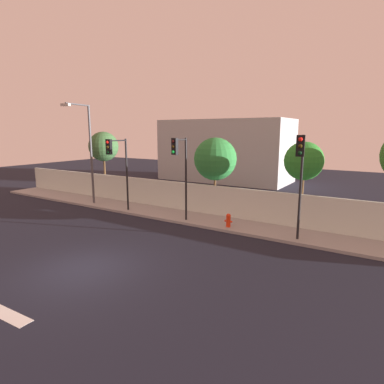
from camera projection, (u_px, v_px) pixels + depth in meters
ground_plane at (84, 269)px, 12.28m from camera, size 80.00×80.00×0.00m
sidewalk at (196, 219)px, 19.08m from camera, size 36.00×2.40×0.15m
perimeter_wall at (206, 199)px, 19.97m from camera, size 36.00×0.18×1.80m
traffic_light_left at (301, 166)px, 14.08m from camera, size 0.41×1.45×4.91m
traffic_light_center at (180, 161)px, 17.65m from camera, size 0.38×1.15×4.71m
traffic_light_right at (117, 159)px, 19.67m from camera, size 0.37×1.82×4.61m
street_lamp_curbside at (88, 146)px, 21.98m from camera, size 0.85×2.41×6.83m
fire_hydrant at (228, 220)px, 17.15m from camera, size 0.44×0.26×0.73m
roadside_tree_leftmost at (104, 147)px, 26.19m from camera, size 2.41×2.41×5.20m
roadside_tree_midleft at (215, 159)px, 20.86m from camera, size 2.79×2.79×4.83m
roadside_tree_midright at (304, 161)px, 17.89m from camera, size 2.16×2.16×4.66m
low_building_distant at (225, 150)px, 34.20m from camera, size 13.56×6.00×6.42m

